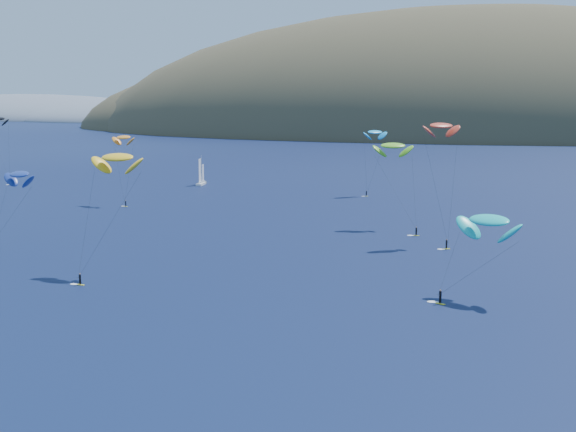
# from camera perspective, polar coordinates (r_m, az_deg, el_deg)

# --- Properties ---
(island) EXTENTS (730.00, 300.00, 210.00)m
(island) POSITION_cam_1_polar(r_m,az_deg,el_deg) (622.72, 14.75, 4.81)
(island) COLOR #3D3526
(island) RESTS_ON ground
(headland) EXTENTS (460.00, 250.00, 60.00)m
(headland) POSITION_cam_1_polar(r_m,az_deg,el_deg) (936.95, -16.82, 6.48)
(headland) COLOR slate
(headland) RESTS_ON ground
(sailboat) EXTENTS (8.09, 7.00, 10.06)m
(sailboat) POSITION_cam_1_polar(r_m,az_deg,el_deg) (269.27, -6.20, 2.40)
(sailboat) COLOR silver
(sailboat) RESTS_ON ground
(kitesurfer_1) EXTENTS (7.92, 7.41, 20.59)m
(kitesurfer_1) POSITION_cam_1_polar(r_m,az_deg,el_deg) (225.63, -11.63, 5.49)
(kitesurfer_1) COLOR yellow
(kitesurfer_1) RESTS_ON ground
(kitesurfer_2) EXTENTS (9.78, 13.02, 22.74)m
(kitesurfer_2) POSITION_cam_1_polar(r_m,az_deg,el_deg) (140.05, -12.05, 4.09)
(kitesurfer_2) COLOR yellow
(kitesurfer_2) RESTS_ON ground
(kitesurfer_3) EXTENTS (11.91, 13.02, 21.34)m
(kitesurfer_3) POSITION_cam_1_polar(r_m,az_deg,el_deg) (185.01, 7.48, 4.98)
(kitesurfer_3) COLOR yellow
(kitesurfer_3) RESTS_ON ground
(kitesurfer_4) EXTENTS (8.01, 7.71, 21.07)m
(kitesurfer_4) POSITION_cam_1_polar(r_m,az_deg,el_deg) (242.05, 6.21, 5.95)
(kitesurfer_4) COLOR yellow
(kitesurfer_4) RESTS_ON ground
(kitesurfer_5) EXTENTS (13.17, 10.36, 15.09)m
(kitesurfer_5) POSITION_cam_1_polar(r_m,az_deg,el_deg) (124.13, 14.11, -0.30)
(kitesurfer_5) COLOR yellow
(kitesurfer_5) RESTS_ON ground
(kitesurfer_9) EXTENTS (8.54, 9.46, 26.55)m
(kitesurfer_9) POSITION_cam_1_polar(r_m,az_deg,el_deg) (165.79, 10.85, 6.31)
(kitesurfer_9) COLOR yellow
(kitesurfer_9) RESTS_ON ground
(kitesurfer_10) EXTENTS (9.64, 12.52, 16.66)m
(kitesurfer_10) POSITION_cam_1_polar(r_m,az_deg,el_deg) (175.23, -18.57, 2.82)
(kitesurfer_10) COLOR yellow
(kitesurfer_10) RESTS_ON ground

